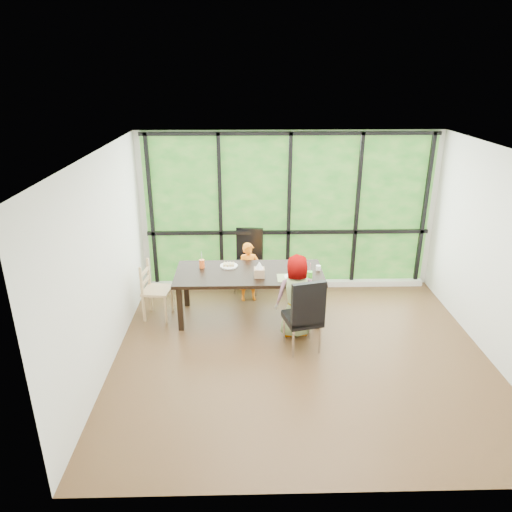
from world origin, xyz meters
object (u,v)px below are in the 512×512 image
at_px(chair_end_beech, 157,290).
at_px(plate_near, 293,277).
at_px(green_cup, 310,276).
at_px(tissue_box, 259,273).
at_px(dining_table, 249,294).
at_px(white_mug, 318,268).
at_px(chair_window_leather, 248,262).
at_px(child_older, 296,296).
at_px(child_toddler, 249,272).
at_px(orange_cup, 202,264).
at_px(plate_far, 229,266).
at_px(chair_interior_leather, 303,313).

distance_m(chair_end_beech, plate_near, 2.09).
bearing_deg(green_cup, tissue_box, 170.78).
relative_size(dining_table, plate_near, 8.38).
relative_size(white_mug, tissue_box, 0.48).
bearing_deg(green_cup, chair_window_leather, 126.25).
distance_m(green_cup, tissue_box, 0.74).
distance_m(chair_end_beech, child_older, 2.15).
height_order(child_toddler, white_mug, child_toddler).
xyz_separation_m(dining_table, orange_cup, (-0.72, 0.19, 0.44)).
relative_size(chair_window_leather, green_cup, 8.55).
xyz_separation_m(child_toddler, orange_cup, (-0.72, -0.40, 0.32)).
distance_m(dining_table, plate_far, 0.55).
bearing_deg(child_older, tissue_box, -41.00).
height_order(plate_near, orange_cup, orange_cup).
bearing_deg(white_mug, orange_cup, 175.59).
xyz_separation_m(orange_cup, green_cup, (1.60, -0.48, -0.00)).
xyz_separation_m(green_cup, white_mug, (0.18, 0.34, -0.03)).
bearing_deg(dining_table, white_mug, 2.73).
distance_m(plate_far, white_mug, 1.38).
distance_m(dining_table, orange_cup, 0.87).
distance_m(child_older, tissue_box, 0.67).
relative_size(chair_interior_leather, chair_end_beech, 1.20).
height_order(chair_window_leather, white_mug, chair_window_leather).
relative_size(dining_table, chair_window_leather, 2.06).
relative_size(child_older, plate_near, 4.60).
relative_size(chair_end_beech, orange_cup, 6.86).
distance_m(dining_table, green_cup, 1.02).
relative_size(plate_near, tissue_box, 1.73).
bearing_deg(plate_far, green_cup, -23.59).
bearing_deg(plate_near, white_mug, 32.96).
distance_m(child_toddler, child_older, 1.31).
bearing_deg(dining_table, plate_far, 143.82).
distance_m(child_older, orange_cup, 1.58).
bearing_deg(dining_table, child_older, -39.72).
distance_m(chair_interior_leather, green_cup, 0.71).
height_order(chair_interior_leather, plate_near, chair_interior_leather).
relative_size(child_toddler, tissue_box, 6.49).
distance_m(dining_table, child_older, 0.89).
height_order(chair_window_leather, plate_far, chair_window_leather).
bearing_deg(white_mug, green_cup, -117.60).
height_order(plate_near, green_cup, green_cup).
bearing_deg(chair_interior_leather, tissue_box, -66.97).
bearing_deg(tissue_box, child_toddler, 100.97).
relative_size(chair_window_leather, plate_near, 4.07).
bearing_deg(orange_cup, white_mug, -4.41).
bearing_deg(tissue_box, chair_window_leather, 98.57).
xyz_separation_m(child_older, orange_cup, (-1.38, 0.73, 0.21)).
bearing_deg(dining_table, green_cup, -18.31).
relative_size(chair_end_beech, plate_far, 3.28).
bearing_deg(chair_window_leather, plate_far, -100.59).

